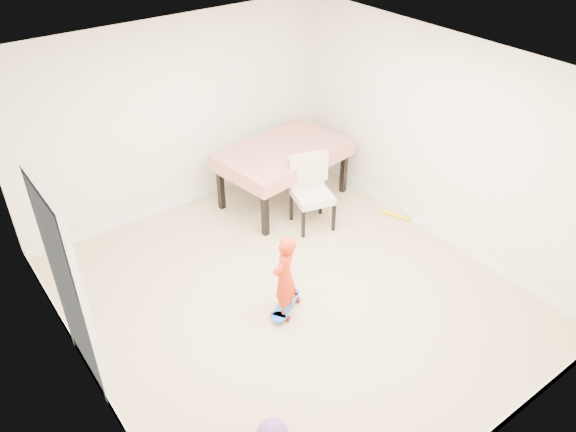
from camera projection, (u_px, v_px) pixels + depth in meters
ground at (291, 296)px, 6.41m from camera, size 5.00×5.00×0.00m
ceiling at (292, 77)px, 4.97m from camera, size 4.50×5.00×0.04m
wall_back at (178, 118)px, 7.33m from camera, size 4.50×0.04×2.60m
wall_front at (499, 347)px, 4.03m from camera, size 4.50×0.04×2.60m
wall_left at (74, 287)px, 4.58m from camera, size 0.04×5.00×2.60m
wall_right at (439, 141)px, 6.79m from camera, size 0.04×5.00×2.60m
door at (70, 292)px, 4.93m from camera, size 0.11×0.94×2.11m
baseboard_back at (187, 198)px, 8.03m from camera, size 4.50×0.02×0.12m
baseboard_left at (101, 387)px, 5.26m from camera, size 0.02×5.00×0.12m
baseboard_right at (425, 224)px, 7.49m from camera, size 0.02×5.00×0.12m
dining_table at (284, 174)px, 7.89m from camera, size 1.89×1.33×0.83m
dining_chair at (313, 194)px, 7.31m from camera, size 0.68×0.73×0.97m
skateboard at (286, 307)px, 6.20m from camera, size 0.61×0.49×0.09m
child at (285, 280)px, 5.88m from camera, size 0.43×0.39×1.00m
foam_toy at (396, 215)px, 7.72m from camera, size 0.21×0.39×0.06m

